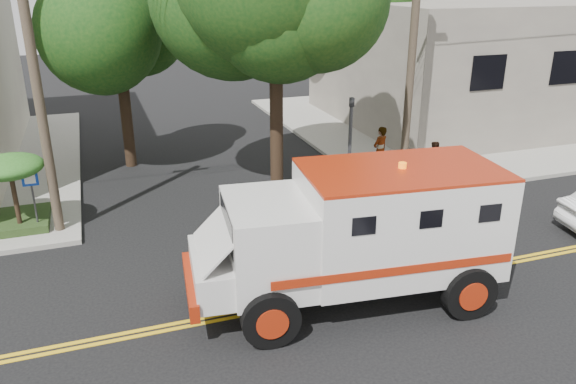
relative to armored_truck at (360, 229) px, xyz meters
name	(u,v)px	position (x,y,z in m)	size (l,w,h in m)	color
ground	(303,302)	(-1.28, 0.31, -1.87)	(100.00, 100.00, 0.00)	black
sidewalk_ne	(451,122)	(12.22, 13.81, -1.79)	(17.00, 17.00, 0.15)	gray
building_right	(476,60)	(13.72, 14.31, 1.28)	(14.00, 12.00, 6.00)	slate
utility_pole_left	(37,85)	(-6.88, 6.31, 2.63)	(0.28, 0.28, 9.00)	#382D23
utility_pole_right	(411,63)	(5.02, 6.51, 2.63)	(0.28, 0.28, 9.00)	#382D23
tree_left	(125,21)	(-3.96, 12.10, 3.86)	(4.48, 4.20, 7.70)	black
tree_right	(358,1)	(7.57, 16.08, 4.23)	(4.80, 4.50, 8.20)	black
traffic_signal	(350,138)	(2.52, 5.91, 0.36)	(0.15, 0.18, 3.60)	#3F3F42
accessibility_sign	(32,192)	(-7.48, 6.49, -0.50)	(0.45, 0.10, 2.02)	#3F3F42
armored_truck	(360,229)	(0.00, 0.00, 0.00)	(7.44, 3.54, 3.28)	silver
pedestrian_a	(380,150)	(4.65, 7.64, -0.79)	(0.68, 0.44, 1.86)	gray
pedestrian_b	(433,162)	(6.08, 6.22, -0.95)	(0.74, 0.58, 1.53)	gray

